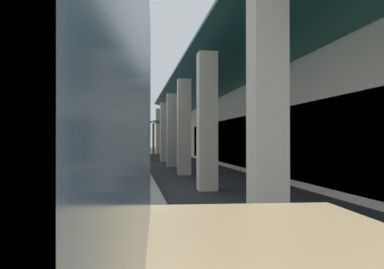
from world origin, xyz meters
TOP-DOWN VIEW (x-y plane):
  - ground at (0.00, 8.00)m, footprint 120.00×120.00m
  - curb_strip at (2.14, 4.50)m, footprint 38.08×0.50m
  - plaza_building at (2.14, 14.12)m, footprint 32.03×13.51m
  - transit_bus at (1.92, 1.95)m, footprint 11.40×3.61m
  - potted_palm at (-6.85, 5.48)m, footprint 1.76×1.85m

SIDE VIEW (x-z plane):
  - ground at x=0.00m, z-range 0.00..0.00m
  - curb_strip at x=2.14m, z-range 0.00..0.12m
  - potted_palm at x=-6.85m, z-range -0.77..2.18m
  - transit_bus at x=1.92m, z-range 0.18..3.52m
  - plaza_building at x=2.14m, z-range 0.00..8.00m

